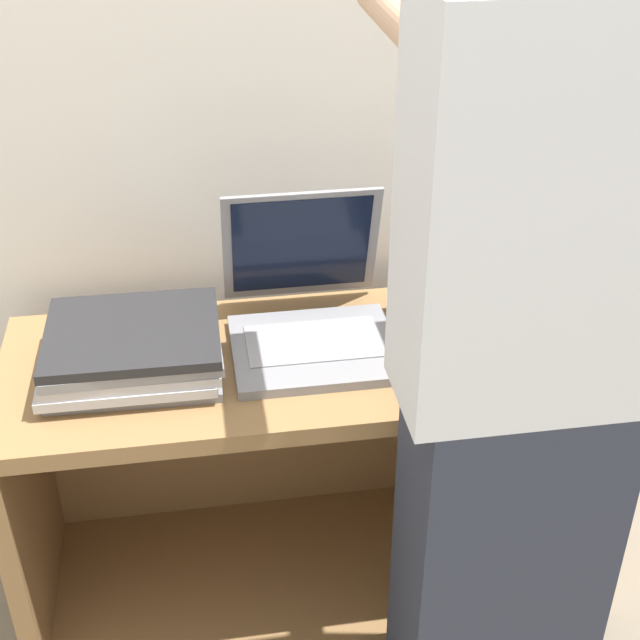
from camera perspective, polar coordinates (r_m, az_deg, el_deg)
The scene contains 6 objects.
wall_back at distance 1.85m, azimuth -2.14°, elevation 19.65°, with size 8.00×0.05×2.40m.
cart at distance 1.99m, azimuth -0.60°, elevation -8.42°, with size 1.23×0.48×0.60m.
laptop_open at distance 1.79m, azimuth -0.66°, elevation 0.43°, with size 0.32×0.36×0.28m.
laptop_stack_left at distance 1.73m, azimuth -11.91°, elevation -1.84°, with size 0.34×0.29×0.10m.
laptop_stack_right at distance 1.83m, azimuth 10.60°, elevation -0.05°, with size 0.35×0.29×0.08m.
person at distance 1.41m, azimuth 12.95°, elevation -3.46°, with size 0.40×0.52×1.58m.
Camera 1 is at (-0.22, -1.22, 1.57)m, focal length 50.00 mm.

